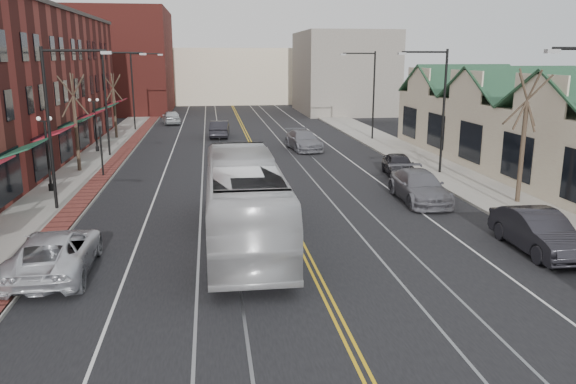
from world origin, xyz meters
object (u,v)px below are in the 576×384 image
object	(u,v)px
parked_suv	(55,253)
parked_car_d	(399,165)
parked_car_b	(538,232)
transit_bus	(244,200)
parked_car_c	(419,187)

from	to	relation	value
parked_suv	parked_car_d	world-z (taller)	parked_suv
parked_car_d	parked_car_b	bearing A→B (deg)	-80.35
transit_bus	parked_car_c	xyz separation A→B (m)	(9.79, 5.43, -0.97)
parked_suv	parked_car_b	bearing A→B (deg)	177.75
parked_car_c	parked_car_b	bearing A→B (deg)	-75.74
parked_suv	parked_car_c	bearing A→B (deg)	-155.63
transit_bus	parked_car_d	distance (m)	16.29
transit_bus	parked_car_c	size ratio (longest dim) A/B	2.28
parked_car_d	parked_suv	bearing A→B (deg)	-133.31
parked_car_c	parked_car_d	distance (m)	6.72
parked_car_b	parked_car_d	size ratio (longest dim) A/B	1.18
parked_car_b	parked_car_d	xyz separation A→B (m)	(-0.69, 15.02, -0.10)
parked_car_c	transit_bus	bearing A→B (deg)	-148.80
parked_car_d	parked_car_c	bearing A→B (deg)	-92.50
parked_car_b	parked_car_d	world-z (taller)	parked_car_b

